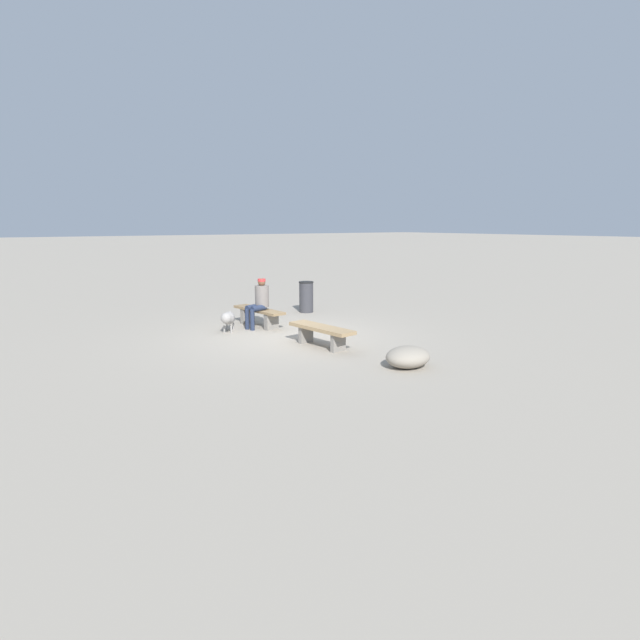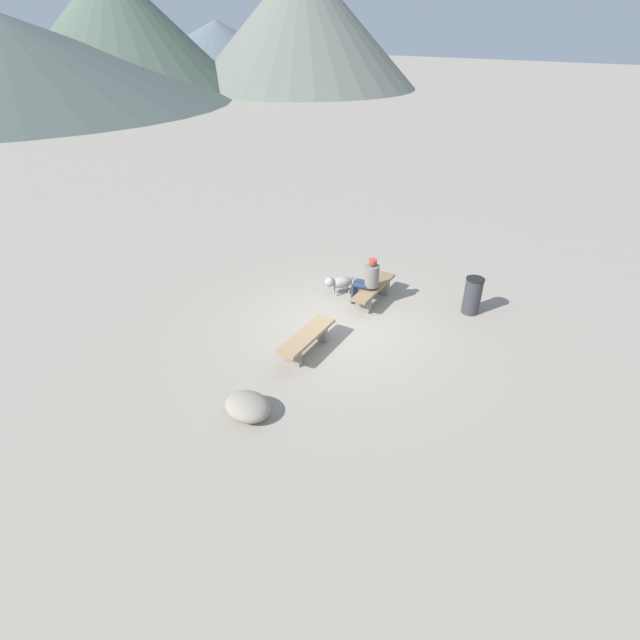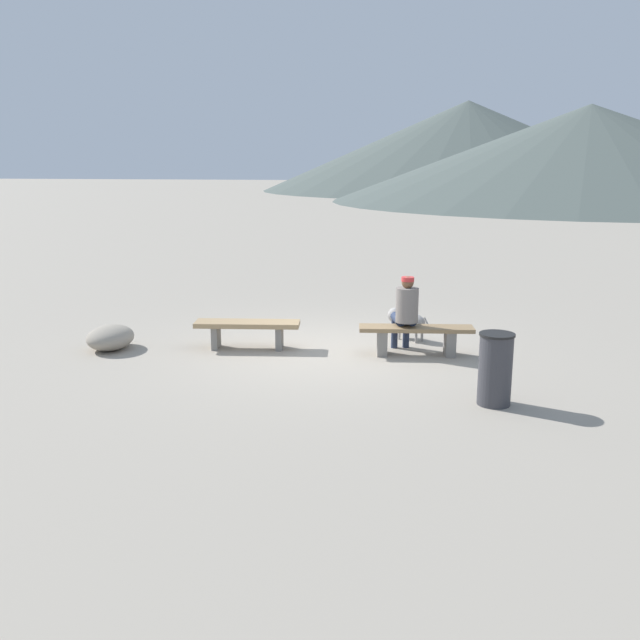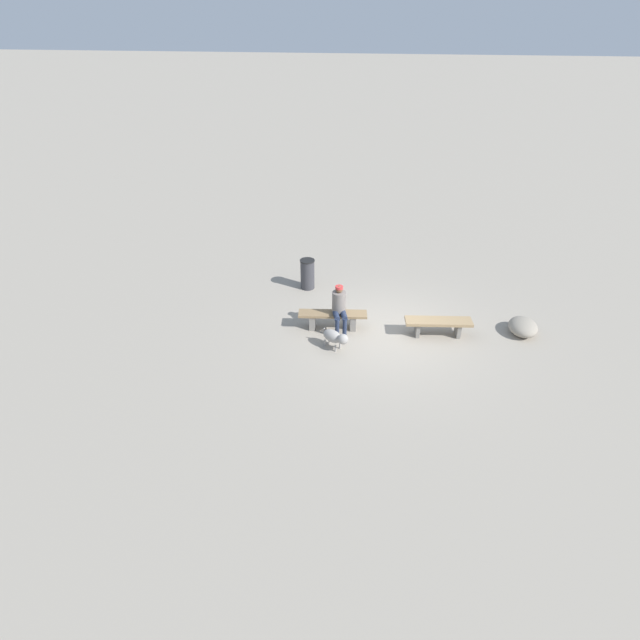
{
  "view_description": "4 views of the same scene",
  "coord_description": "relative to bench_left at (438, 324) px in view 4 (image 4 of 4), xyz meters",
  "views": [
    {
      "loc": [
        -10.12,
        6.02,
        2.68
      ],
      "look_at": [
        -0.71,
        -0.44,
        0.46
      ],
      "focal_mm": 28.0,
      "sensor_mm": 36.0,
      "label": 1
    },
    {
      "loc": [
        -7.95,
        -5.7,
        6.18
      ],
      "look_at": [
        -1.02,
        -0.19,
        0.73
      ],
      "focal_mm": 26.95,
      "sensor_mm": 36.0,
      "label": 2
    },
    {
      "loc": [
        1.8,
        -10.94,
        3.06
      ],
      "look_at": [
        -0.13,
        0.17,
        0.48
      ],
      "focal_mm": 39.03,
      "sensor_mm": 36.0,
      "label": 3
    },
    {
      "loc": [
        -0.04,
        11.57,
        7.35
      ],
      "look_at": [
        1.68,
        0.87,
        0.74
      ],
      "focal_mm": 28.48,
      "sensor_mm": 36.0,
      "label": 4
    }
  ],
  "objects": [
    {
      "name": "ground",
      "position": [
        1.32,
        0.06,
        -0.38
      ],
      "size": [
        210.0,
        210.0,
        0.06
      ],
      "primitive_type": "cube",
      "color": "#9E9384"
    },
    {
      "name": "bench_left",
      "position": [
        0.0,
        0.0,
        0.0
      ],
      "size": [
        1.78,
        0.66,
        0.46
      ],
      "rotation": [
        0.0,
        0.0,
        0.13
      ],
      "color": "gray",
      "rests_on": "ground"
    },
    {
      "name": "bench_right",
      "position": [
        2.79,
        0.08,
        -0.03
      ],
      "size": [
        1.86,
        0.63,
        0.47
      ],
      "rotation": [
        0.0,
        0.0,
        0.13
      ],
      "color": "gray",
      "rests_on": "ground"
    },
    {
      "name": "seated_person",
      "position": [
        2.6,
        0.15,
        0.39
      ],
      "size": [
        0.47,
        0.69,
        1.28
      ],
      "rotation": [
        0.0,
        0.0,
        0.27
      ],
      "color": "slate",
      "rests_on": "ground"
    },
    {
      "name": "dog",
      "position": [
        2.59,
        1.05,
        0.0
      ],
      "size": [
        0.75,
        0.61,
        0.53
      ],
      "rotation": [
        0.0,
        0.0,
        2.55
      ],
      "color": "gray",
      "rests_on": "ground"
    },
    {
      "name": "trash_bin",
      "position": [
        3.87,
        -2.11,
        0.12
      ],
      "size": [
        0.45,
        0.45,
        0.94
      ],
      "color": "#38383D",
      "rests_on": "ground"
    },
    {
      "name": "boulder",
      "position": [
        -2.24,
        -0.44,
        -0.15
      ],
      "size": [
        0.75,
        0.93,
        0.4
      ],
      "primitive_type": "ellipsoid",
      "rotation": [
        0.0,
        0.0,
        0.02
      ],
      "color": "gray",
      "rests_on": "ground"
    }
  ]
}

